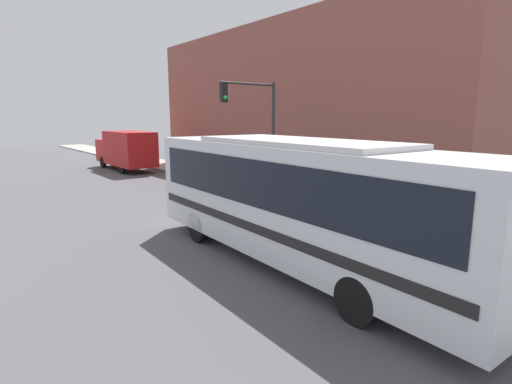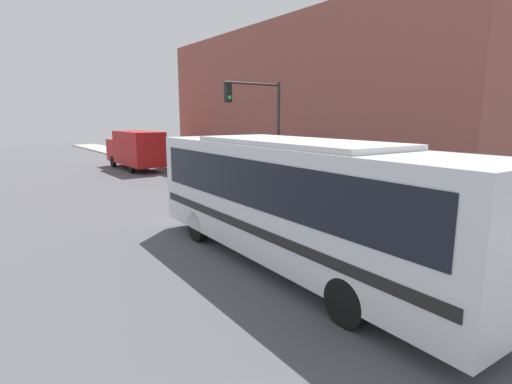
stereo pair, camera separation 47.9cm
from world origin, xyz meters
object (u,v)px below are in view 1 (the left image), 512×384
traffic_light_pole (256,118)px  parking_meter (294,179)px  city_bus (296,195)px  delivery_truck (126,149)px  fire_hydrant (337,198)px

traffic_light_pole → parking_meter: size_ratio=4.30×
city_bus → delivery_truck: (3.69, 22.49, -0.37)m
city_bus → delivery_truck: bearing=82.7°
traffic_light_pole → parking_meter: traffic_light_pole is taller
delivery_truck → parking_meter: (2.35, -16.07, -0.59)m
city_bus → traffic_light_pole: traffic_light_pole is taller
parking_meter → delivery_truck: bearing=98.3°
fire_hydrant → parking_meter: (0.00, 2.69, 0.48)m
fire_hydrant → traffic_light_pole: 5.69m
city_bus → delivery_truck: city_bus is taller
city_bus → fire_hydrant: (6.04, 3.73, -1.44)m
city_bus → parking_meter: (6.04, 6.42, -0.96)m
delivery_truck → fire_hydrant: delivery_truck is taller
city_bus → delivery_truck: 22.79m
city_bus → traffic_light_pole: (5.10, 8.20, 1.97)m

